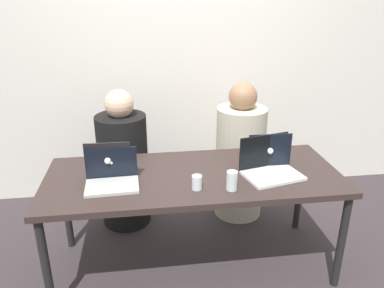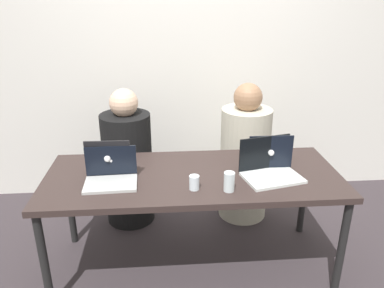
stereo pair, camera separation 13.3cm
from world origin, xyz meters
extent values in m
plane|color=#352E32|center=(0.00, 0.00, 0.00)|extent=(12.00, 12.00, 0.00)
cube|color=silver|center=(0.00, 1.19, 1.27)|extent=(4.95, 0.10, 2.54)
cube|color=#332724|center=(0.00, 0.00, 0.70)|extent=(1.90, 0.77, 0.04)
cylinder|color=black|center=(-0.90, -0.33, 0.34)|extent=(0.05, 0.05, 0.68)
cylinder|color=black|center=(0.90, -0.33, 0.34)|extent=(0.05, 0.05, 0.68)
cylinder|color=black|center=(-0.90, 0.33, 0.34)|extent=(0.05, 0.05, 0.68)
cylinder|color=black|center=(0.90, 0.33, 0.34)|extent=(0.05, 0.05, 0.68)
cylinder|color=black|center=(-0.48, 0.63, 0.47)|extent=(0.49, 0.49, 0.93)
sphere|color=beige|center=(-0.48, 0.63, 1.03)|extent=(0.22, 0.22, 0.22)
cylinder|color=#BBB6A2|center=(0.48, 0.63, 0.48)|extent=(0.46, 0.46, 0.95)
sphere|color=#997051|center=(0.48, 0.63, 1.05)|extent=(0.23, 0.23, 0.23)
cube|color=#393638|center=(0.51, 0.15, 0.72)|extent=(0.29, 0.25, 0.02)
cube|color=black|center=(0.51, 0.03, 0.84)|extent=(0.29, 0.02, 0.22)
sphere|color=white|center=(0.51, 0.01, 0.84)|extent=(0.04, 0.04, 0.04)
cube|color=#3C3B39|center=(-0.53, 0.14, 0.72)|extent=(0.29, 0.25, 0.02)
cube|color=black|center=(-0.54, 0.01, 0.85)|extent=(0.28, 0.02, 0.23)
sphere|color=white|center=(-0.54, -0.01, 0.85)|extent=(0.04, 0.04, 0.04)
cube|color=#B4B6B5|center=(-0.51, -0.11, 0.72)|extent=(0.32, 0.22, 0.02)
cube|color=black|center=(-0.52, 0.00, 0.83)|extent=(0.32, 0.02, 0.19)
sphere|color=white|center=(-0.52, 0.01, 0.83)|extent=(0.03, 0.03, 0.03)
cube|color=silver|center=(0.50, -0.11, 0.72)|extent=(0.40, 0.32, 0.02)
cube|color=black|center=(0.47, 0.02, 0.84)|extent=(0.34, 0.09, 0.22)
sphere|color=white|center=(0.46, 0.03, 0.84)|extent=(0.04, 0.04, 0.04)
cylinder|color=silver|center=(-0.01, -0.20, 0.76)|extent=(0.06, 0.06, 0.09)
cylinder|color=silver|center=(-0.01, -0.20, 0.74)|extent=(0.05, 0.05, 0.05)
cylinder|color=silver|center=(0.20, -0.23, 0.77)|extent=(0.06, 0.06, 0.12)
cylinder|color=silver|center=(0.20, -0.23, 0.75)|extent=(0.06, 0.06, 0.07)
camera|label=1|loc=(-0.30, -2.15, 1.80)|focal=35.00mm
camera|label=2|loc=(-0.17, -2.17, 1.80)|focal=35.00mm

